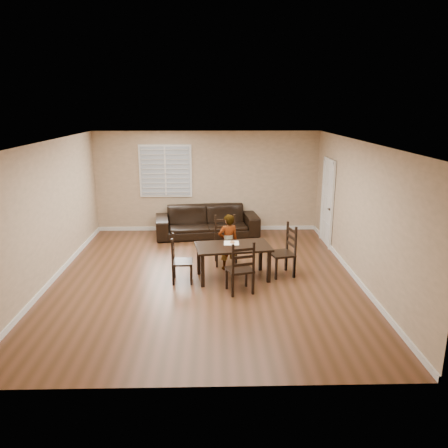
% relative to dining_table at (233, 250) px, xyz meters
% --- Properties ---
extents(ground, '(7.00, 7.00, 0.00)m').
position_rel_dining_table_xyz_m(ground, '(-0.55, 0.01, -0.59)').
color(ground, brown).
rests_on(ground, ground).
extents(room, '(6.04, 7.04, 2.72)m').
position_rel_dining_table_xyz_m(room, '(-0.52, 0.18, 1.21)').
color(room, '#CAAB88').
rests_on(room, ground).
extents(dining_table, '(1.56, 1.02, 0.68)m').
position_rel_dining_table_xyz_m(dining_table, '(0.00, 0.00, 0.00)').
color(dining_table, black).
rests_on(dining_table, ground).
extents(chair_near, '(0.50, 0.47, 1.05)m').
position_rel_dining_table_xyz_m(chair_near, '(-0.13, 0.94, -0.11)').
color(chair_near, black).
rests_on(chair_near, ground).
extents(chair_far, '(0.55, 0.53, 1.00)m').
position_rel_dining_table_xyz_m(chair_far, '(0.13, -0.77, -0.14)').
color(chair_far, black).
rests_on(chair_far, ground).
extents(chair_left, '(0.40, 0.43, 0.94)m').
position_rel_dining_table_xyz_m(chair_left, '(-1.10, -0.15, -0.17)').
color(chair_left, black).
rests_on(chair_left, ground).
extents(chair_right, '(0.55, 0.57, 1.06)m').
position_rel_dining_table_xyz_m(chair_right, '(1.12, 0.18, -0.11)').
color(chair_right, black).
rests_on(chair_right, ground).
extents(child, '(0.50, 0.41, 1.19)m').
position_rel_dining_table_xyz_m(child, '(-0.08, 0.52, 0.00)').
color(child, gray).
rests_on(child, ground).
extents(napkin, '(0.30, 0.30, 0.00)m').
position_rel_dining_table_xyz_m(napkin, '(-0.02, 0.16, 0.09)').
color(napkin, white).
rests_on(napkin, dining_table).
extents(donut, '(0.10, 0.10, 0.04)m').
position_rel_dining_table_xyz_m(donut, '(-0.01, 0.16, 0.11)').
color(donut, '#B97942').
rests_on(donut, napkin).
extents(sofa, '(2.78, 1.37, 0.78)m').
position_rel_dining_table_xyz_m(sofa, '(-0.55, 2.95, -0.20)').
color(sofa, black).
rests_on(sofa, ground).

